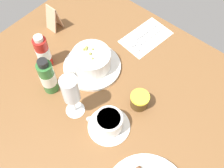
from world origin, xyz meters
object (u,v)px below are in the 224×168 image
object	(u,v)px
wine_glass	(71,91)
sauce_bottle_red	(43,52)
jam_jar	(139,100)
menu_card	(53,18)
sauce_bottle_green	(48,77)
porridge_bowl	(92,61)
cutlery_setting	(145,38)
coffee_cup	(109,123)

from	to	relation	value
wine_glass	sauce_bottle_red	distance (cm)	23.53
jam_jar	menu_card	bearing A→B (deg)	-7.29
jam_jar	sauce_bottle_green	size ratio (longest dim) A/B	0.40
sauce_bottle_red	sauce_bottle_green	world-z (taller)	sauce_bottle_green
porridge_bowl	cutlery_setting	world-z (taller)	porridge_bowl
sauce_bottle_red	wine_glass	bearing A→B (deg)	162.59
coffee_cup	porridge_bowl	bearing A→B (deg)	-34.53
wine_glass	menu_card	world-z (taller)	wine_glass
cutlery_setting	jam_jar	distance (cm)	30.13
porridge_bowl	menu_card	world-z (taller)	menu_card
coffee_cup	sauce_bottle_red	world-z (taller)	sauce_bottle_red
sauce_bottle_red	sauce_bottle_green	xyz separation A→B (cm)	(-9.44, 6.14, 0.42)
porridge_bowl	sauce_bottle_green	world-z (taller)	sauce_bottle_green
cutlery_setting	wine_glass	size ratio (longest dim) A/B	1.16
porridge_bowl	cutlery_setting	bearing A→B (deg)	-104.37
sauce_bottle_red	sauce_bottle_green	size ratio (longest dim) A/B	0.92
wine_glass	menu_card	xyz separation A→B (cm)	(32.92, -21.59, -6.96)
coffee_cup	sauce_bottle_red	xyz separation A→B (cm)	(34.11, -4.05, 3.60)
menu_card	jam_jar	bearing A→B (deg)	172.71
porridge_bowl	wine_glass	world-z (taller)	wine_glass
jam_jar	coffee_cup	bearing A→B (deg)	79.11
porridge_bowl	coffee_cup	world-z (taller)	porridge_bowl
wine_glass	sauce_bottle_red	xyz separation A→B (cm)	(21.81, -6.84, -5.60)
sauce_bottle_green	porridge_bowl	bearing A→B (deg)	-106.46
porridge_bowl	sauce_bottle_green	bearing A→B (deg)	73.54
jam_jar	menu_card	size ratio (longest dim) A/B	0.59
coffee_cup	menu_card	size ratio (longest dim) A/B	1.29
cutlery_setting	coffee_cup	size ratio (longest dim) A/B	1.54
porridge_bowl	cutlery_setting	size ratio (longest dim) A/B	1.00
sauce_bottle_red	menu_card	world-z (taller)	sauce_bottle_red
menu_card	coffee_cup	bearing A→B (deg)	157.42
coffee_cup	wine_glass	distance (cm)	15.61
sauce_bottle_green	sauce_bottle_red	bearing A→B (deg)	-33.04
sauce_bottle_green	cutlery_setting	bearing A→B (deg)	-105.20
porridge_bowl	jam_jar	world-z (taller)	porridge_bowl
cutlery_setting	coffee_cup	distance (cm)	40.50
jam_jar	porridge_bowl	bearing A→B (deg)	-2.66
sauce_bottle_green	coffee_cup	bearing A→B (deg)	-175.17
jam_jar	sauce_bottle_red	bearing A→B (deg)	13.33
cutlery_setting	sauce_bottle_green	distance (cm)	42.07
porridge_bowl	sauce_bottle_green	distance (cm)	16.84
jam_jar	menu_card	world-z (taller)	menu_card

